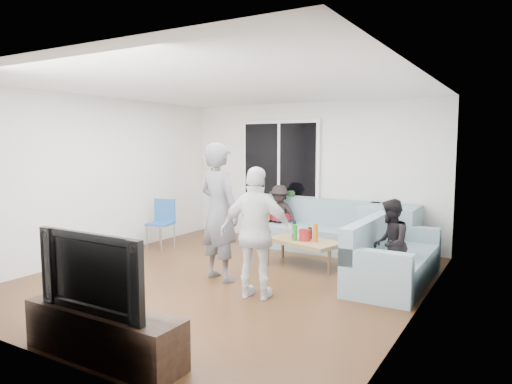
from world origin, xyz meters
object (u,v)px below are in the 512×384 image
Objects in this scene: floor_lamp at (212,196)px; television at (101,270)px; player_right at (257,233)px; spectator_right at (390,244)px; sofa_back_section at (310,224)px; tv_console at (103,334)px; player_left at (219,212)px; sofa_right_section at (395,251)px; coffee_table at (304,253)px; spectator_back at (280,215)px; side_chair at (160,224)px.

television is at bearing -63.80° from floor_lamp.
spectator_right is at bearing -147.83° from player_right.
player_right is (0.53, -2.75, 0.37)m from sofa_back_section.
sofa_back_section is at bearing -139.58° from spectator_right.
tv_console is (-1.62, -3.23, -0.36)m from spectator_right.
player_left is 2.56m from tv_console.
sofa_right_section is 0.31m from spectator_right.
sofa_right_section is 3.87m from television.
coffee_table is 1.01× the size of spectator_back.
sofa_right_section is at bearing -35.39° from sofa_back_section.
player_right reaches higher than sofa_back_section.
player_right reaches higher than sofa_right_section.
television is at bearing -69.10° from side_chair.
sofa_back_section reaches higher than tv_console.
floor_lamp is at bearing 174.91° from sofa_back_section.
sofa_back_section is 1.93× the size of television.
television is at bearing 155.07° from sofa_right_section.
coffee_table is (-1.39, 0.15, -0.22)m from sofa_right_section.
player_right reaches higher than coffee_table.
side_chair is at bearing -140.75° from spectator_back.
spectator_back is at bearing 25.34° from side_chair.
sofa_back_section reaches higher than coffee_table.
television is (2.45, -4.97, 0.00)m from floor_lamp.
spectator_right is (1.80, -1.54, 0.15)m from sofa_back_section.
floor_lamp is 5.57m from tv_console.
player_left reaches higher than tv_console.
player_right is at bearing 169.29° from player_left.
spectator_back is at bearing -67.31° from player_left.
tv_console is (2.45, -3.41, -0.21)m from side_chair.
side_chair reaches higher than coffee_table.
player_right is (2.80, -2.95, 0.01)m from floor_lamp.
spectator_right reaches higher than tv_console.
floor_lamp reaches higher than tv_console.
side_chair is at bearing 125.64° from television.
sofa_back_section is 1.15× the size of sofa_right_section.
spectator_back is at bearing 61.63° from sofa_right_section.
sofa_back_section is 1.47× the size of floor_lamp.
tv_console is at bearing -93.73° from coffee_table.
coffee_table is 3.65m from tv_console.
player_left is at bearing -77.71° from spectator_right.
player_right is 1.33× the size of television.
floor_lamp is 1.35× the size of spectator_right.
coffee_table is at bearing 83.85° from sofa_right_section.
coffee_table is 1.73m from player_right.
player_left is (-0.29, -2.36, 0.51)m from sofa_back_section.
tv_console is at bearing 115.72° from player_left.
spectator_back is 0.92× the size of television.
side_chair is 3.15m from player_right.
side_chair is at bearing 125.64° from tv_console.
player_left is (-0.70, -1.23, 0.73)m from coffee_table.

